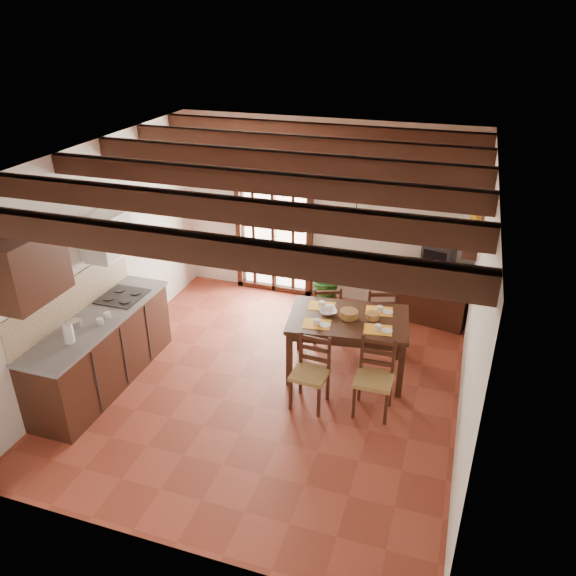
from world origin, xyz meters
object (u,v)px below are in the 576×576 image
at_px(crt_tv, 439,255).
at_px(sideboard, 434,294).
at_px(chair_far_right, 378,325).
at_px(dining_table, 348,325).
at_px(chair_near_right, 373,391).
at_px(chair_far_left, 325,321).
at_px(pendant_lamp, 356,215).
at_px(potted_plant, 328,274).
at_px(kitchen_counter, 102,349).
at_px(chair_near_left, 310,385).

bearing_deg(crt_tv, sideboard, 104.45).
bearing_deg(chair_far_right, sideboard, -145.75).
xyz_separation_m(dining_table, chair_near_right, (0.46, -0.69, -0.40)).
relative_size(dining_table, sideboard, 1.55).
xyz_separation_m(chair_far_left, pendant_lamp, (0.46, -0.59, 1.81)).
relative_size(chair_far_right, potted_plant, 0.50).
bearing_deg(chair_far_left, chair_far_right, 165.97).
relative_size(chair_near_right, pendant_lamp, 1.07).
height_order(kitchen_counter, crt_tv, kitchen_counter).
xyz_separation_m(chair_near_right, potted_plant, (-1.11, 2.26, 0.29)).
height_order(dining_table, crt_tv, crt_tv).
xyz_separation_m(kitchen_counter, chair_far_left, (2.33, 1.83, -0.21)).
distance_m(chair_near_right, crt_tv, 2.53).
xyz_separation_m(chair_near_left, chair_near_right, (0.72, 0.10, 0.01)).
bearing_deg(crt_tv, dining_table, -104.24).
xyz_separation_m(chair_far_left, sideboard, (1.37, 0.99, 0.16)).
bearing_deg(potted_plant, kitchen_counter, -128.19).
bearing_deg(pendant_lamp, chair_near_right, -59.71).
bearing_deg(chair_far_right, dining_table, 51.78).
distance_m(kitchen_counter, sideboard, 4.66).
height_order(kitchen_counter, chair_near_right, kitchen_counter).
height_order(chair_far_right, crt_tv, crt_tv).
height_order(dining_table, chair_far_left, chair_far_left).
bearing_deg(chair_far_right, chair_near_right, 77.94).
height_order(chair_near_left, potted_plant, potted_plant).
xyz_separation_m(chair_far_right, pendant_lamp, (-0.26, -0.69, 1.80)).
distance_m(dining_table, sideboard, 1.93).
bearing_deg(pendant_lamp, chair_far_left, 127.68).
distance_m(dining_table, pendant_lamp, 1.39).
height_order(kitchen_counter, chair_far_right, kitchen_counter).
xyz_separation_m(kitchen_counter, dining_table, (2.79, 1.14, 0.21)).
xyz_separation_m(chair_near_right, crt_tv, (0.46, 2.36, 0.76)).
relative_size(chair_near_left, chair_near_right, 0.96).
relative_size(kitchen_counter, sideboard, 2.23).
bearing_deg(sideboard, crt_tv, -77.19).
height_order(dining_table, chair_far_right, chair_far_right).
bearing_deg(dining_table, potted_plant, 104.78).
bearing_deg(chair_near_left, chair_far_left, 101.70).
bearing_deg(sideboard, chair_far_left, -131.37).
height_order(chair_far_left, pendant_lamp, pendant_lamp).
bearing_deg(chair_far_left, potted_plant, -99.24).
relative_size(chair_far_left, crt_tv, 1.76).
distance_m(kitchen_counter, dining_table, 3.02).
distance_m(chair_far_left, chair_far_right, 0.73).
bearing_deg(sideboard, chair_near_left, -102.66).
xyz_separation_m(chair_near_right, pendant_lamp, (-0.46, 0.79, 1.79)).
bearing_deg(crt_tv, chair_near_left, -101.07).
xyz_separation_m(kitchen_counter, sideboard, (3.71, 2.83, -0.04)).
relative_size(chair_near_left, sideboard, 0.86).
bearing_deg(sideboard, pendant_lamp, -107.29).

